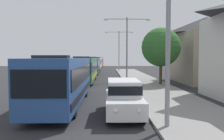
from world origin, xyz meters
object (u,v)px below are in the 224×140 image
(streetlamp_mid, at_px, (127,42))
(streetlamp_far, at_px, (119,47))
(bus_fourth_in_line, at_px, (96,63))
(bus_rear, at_px, (98,62))
(bus_lead, at_px, (64,79))
(streetlamp_near, at_px, (168,16))
(bus_middle, at_px, (92,65))
(bus_tail_end, at_px, (99,61))
(white_suv, at_px, (123,96))
(roadside_tree, at_px, (161,47))
(bus_second_in_line, at_px, (85,69))

(streetlamp_mid, height_order, streetlamp_far, streetlamp_far)
(bus_fourth_in_line, relative_size, bus_rear, 1.06)
(bus_lead, distance_m, streetlamp_near, 8.21)
(bus_middle, height_order, bus_tail_end, same)
(bus_lead, height_order, streetlamp_far, streetlamp_far)
(bus_lead, distance_m, white_suv, 4.71)
(bus_fourth_in_line, bearing_deg, white_suv, -85.06)
(bus_tail_end, bearing_deg, streetlamp_near, -85.71)
(roadside_tree, bearing_deg, bus_middle, 117.33)
(bus_middle, height_order, bus_fourth_in_line, same)
(bus_tail_end, distance_m, streetlamp_far, 31.81)
(streetlamp_mid, distance_m, roadside_tree, 6.12)
(bus_middle, bearing_deg, bus_tail_end, 90.00)
(bus_fourth_in_line, xyz_separation_m, streetlamp_far, (5.40, -4.39, 3.78))
(roadside_tree, bearing_deg, streetlamp_near, -102.13)
(bus_second_in_line, bearing_deg, streetlamp_near, -74.18)
(streetlamp_mid, bearing_deg, streetlamp_near, -90.00)
(bus_lead, xyz_separation_m, streetlamp_near, (5.40, -5.34, 3.14))
(bus_middle, height_order, white_suv, bus_middle)
(streetlamp_near, height_order, streetlamp_far, streetlamp_far)
(bus_lead, bearing_deg, bus_tail_end, 90.00)
(bus_tail_end, bearing_deg, roadside_tree, -81.26)
(bus_rear, bearing_deg, streetlamp_mid, -82.02)
(bus_rear, distance_m, streetlamp_far, 19.23)
(white_suv, bearing_deg, bus_second_in_line, 102.59)
(white_suv, xyz_separation_m, roadside_tree, (5.01, 12.89, 3.19))
(bus_rear, xyz_separation_m, streetlamp_near, (5.40, -58.94, 3.14))
(bus_middle, height_order, streetlamp_far, streetlamp_far)
(bus_rear, xyz_separation_m, streetlamp_mid, (5.40, -38.50, 3.47))
(bus_middle, distance_m, white_suv, 29.96)
(bus_lead, distance_m, bus_second_in_line, 13.71)
(white_suv, bearing_deg, bus_tail_end, 93.05)
(bus_fourth_in_line, relative_size, streetlamp_mid, 1.40)
(bus_fourth_in_line, distance_m, streetlamp_near, 45.70)
(streetlamp_near, xyz_separation_m, streetlamp_mid, (-0.00, 20.44, 0.33))
(bus_middle, bearing_deg, bus_second_in_line, -90.00)
(white_suv, bearing_deg, bus_rear, 93.75)
(streetlamp_near, height_order, streetlamp_mid, streetlamp_mid)
(bus_middle, bearing_deg, bus_lead, -90.00)
(streetlamp_far, distance_m, roadside_tree, 25.74)
(bus_rear, relative_size, bus_tail_end, 0.96)
(bus_lead, height_order, bus_second_in_line, same)
(bus_tail_end, bearing_deg, bus_second_in_line, -90.00)
(bus_tail_end, relative_size, streetlamp_far, 1.28)
(bus_fourth_in_line, xyz_separation_m, bus_rear, (-0.00, 13.67, -0.00))
(bus_tail_end, xyz_separation_m, streetlamp_mid, (5.40, -51.56, 3.47))
(bus_lead, relative_size, roadside_tree, 1.78)
(bus_tail_end, height_order, streetlamp_far, streetlamp_far)
(bus_lead, height_order, bus_rear, same)
(white_suv, bearing_deg, roadside_tree, 68.77)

